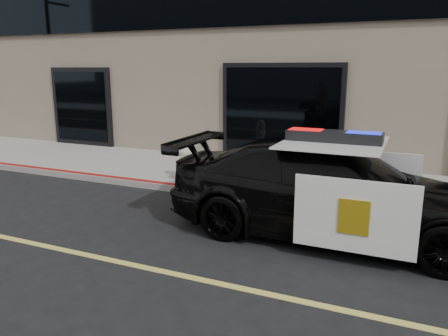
% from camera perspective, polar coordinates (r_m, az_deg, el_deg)
% --- Properties ---
extents(ground, '(120.00, 120.00, 0.00)m').
position_cam_1_polar(ground, '(5.99, -3.33, -14.32)').
color(ground, black).
rests_on(ground, ground).
extents(sidewalk_n, '(60.00, 3.50, 0.15)m').
position_cam_1_polar(sidewalk_n, '(10.61, 9.75, -1.78)').
color(sidewalk_n, gray).
rests_on(sidewalk_n, ground).
extents(police_car, '(2.46, 5.39, 1.76)m').
position_cam_1_polar(police_car, '(7.39, 13.83, -2.73)').
color(police_car, black).
rests_on(police_car, ground).
extents(fire_hydrant, '(0.39, 0.54, 0.86)m').
position_cam_1_polar(fire_hydrant, '(10.39, -5.13, 0.74)').
color(fire_hydrant, beige).
rests_on(fire_hydrant, sidewalk_n).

